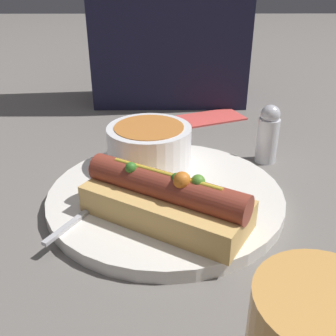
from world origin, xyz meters
name	(u,v)px	position (x,y,z in m)	size (l,w,h in m)	color
ground_plane	(168,202)	(0.00, 0.00, 0.00)	(4.00, 4.00, 0.00)	slate
dinner_plate	(168,196)	(0.00, 0.00, 0.01)	(0.27, 0.27, 0.01)	white
hot_dog	(169,200)	(0.00, -0.06, 0.04)	(0.18, 0.15, 0.06)	#DBAD60
soup_bowl	(152,144)	(-0.02, 0.07, 0.04)	(0.11, 0.11, 0.05)	white
spoon	(128,181)	(-0.05, 0.02, 0.02)	(0.10, 0.16, 0.01)	#B7B7BC
napkin	(213,117)	(0.08, 0.28, 0.00)	(0.13, 0.10, 0.01)	#E04C47
salt_shaker	(270,134)	(0.14, 0.11, 0.04)	(0.03, 0.03, 0.08)	silver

